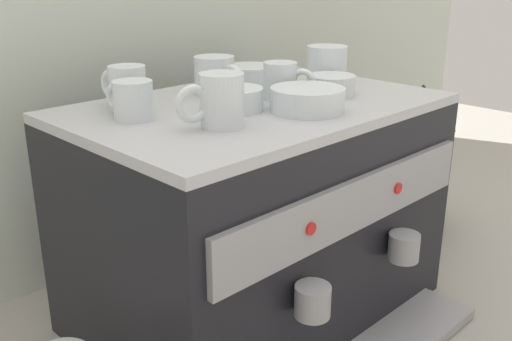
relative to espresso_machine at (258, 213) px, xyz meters
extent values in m
plane|color=#9E998E|center=(0.00, 0.00, -0.21)|extent=(4.00, 4.00, 0.00)
cube|color=black|center=(0.00, 0.00, -0.01)|extent=(0.67, 0.44, 0.41)
cube|color=#B7B7BC|center=(0.00, 0.00, 0.21)|extent=(0.67, 0.44, 0.02)
cube|color=#939399|center=(0.00, -0.22, 0.08)|extent=(0.61, 0.01, 0.09)
cylinder|color=red|center=(-0.12, -0.23, 0.08)|extent=(0.02, 0.01, 0.02)
cylinder|color=red|center=(0.12, -0.23, 0.08)|extent=(0.02, 0.01, 0.02)
cylinder|color=#939399|center=(-0.13, -0.25, -0.03)|extent=(0.06, 0.06, 0.05)
cylinder|color=#939399|center=(0.13, -0.25, -0.03)|extent=(0.06, 0.06, 0.05)
cylinder|color=silver|center=(-0.01, 0.11, 0.25)|extent=(0.08, 0.08, 0.07)
torus|color=silver|center=(-0.01, 0.06, 0.25)|extent=(0.01, 0.05, 0.05)
cylinder|color=silver|center=(-0.19, 0.12, 0.25)|extent=(0.06, 0.06, 0.07)
torus|color=silver|center=(-0.19, 0.17, 0.25)|extent=(0.02, 0.05, 0.05)
cylinder|color=silver|center=(-0.15, -0.07, 0.26)|extent=(0.07, 0.07, 0.08)
torus|color=silver|center=(-0.20, -0.06, 0.26)|extent=(0.06, 0.03, 0.06)
cylinder|color=silver|center=(0.21, 0.01, 0.26)|extent=(0.08, 0.08, 0.08)
torus|color=silver|center=(0.24, 0.06, 0.26)|extent=(0.05, 0.06, 0.06)
cylinder|color=silver|center=(-0.22, 0.06, 0.25)|extent=(0.06, 0.06, 0.06)
torus|color=silver|center=(-0.23, 0.10, 0.25)|extent=(0.02, 0.05, 0.05)
cylinder|color=silver|center=(0.05, -0.01, 0.25)|extent=(0.06, 0.06, 0.07)
torus|color=silver|center=(0.07, -0.04, 0.25)|extent=(0.03, 0.05, 0.05)
cylinder|color=silver|center=(0.11, 0.13, 0.24)|extent=(0.11, 0.11, 0.04)
cylinder|color=silver|center=(0.11, 0.13, 0.22)|extent=(0.06, 0.06, 0.01)
cylinder|color=silver|center=(0.02, -0.10, 0.24)|extent=(0.13, 0.13, 0.04)
cylinder|color=silver|center=(0.02, -0.10, 0.22)|extent=(0.07, 0.07, 0.01)
cylinder|color=silver|center=(0.14, -0.05, 0.24)|extent=(0.09, 0.09, 0.04)
cylinder|color=silver|center=(0.14, -0.05, 0.22)|extent=(0.05, 0.05, 0.01)
cylinder|color=silver|center=(-0.07, -0.01, 0.24)|extent=(0.10, 0.10, 0.04)
cylinder|color=silver|center=(-0.07, -0.01, 0.22)|extent=(0.06, 0.06, 0.01)
cylinder|color=#333338|center=(0.57, 0.00, -0.08)|extent=(0.17, 0.17, 0.27)
cone|color=black|center=(0.57, 0.00, 0.12)|extent=(0.17, 0.17, 0.11)
camera|label=1|loc=(-0.73, -0.73, 0.46)|focal=41.23mm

